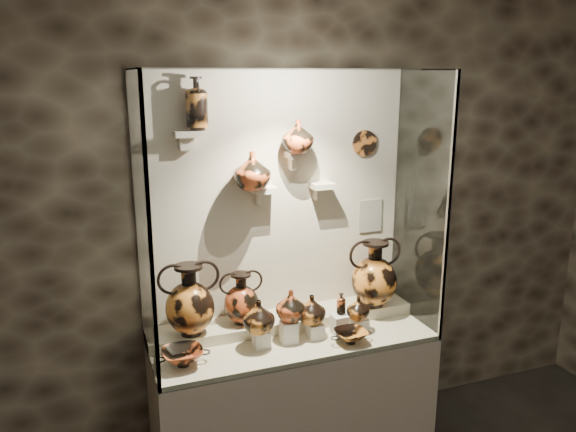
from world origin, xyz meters
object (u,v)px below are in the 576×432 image
object	(u,v)px
kylix_right	(351,335)
ovoid_vase_a	(252,171)
jug_b	(291,306)
ovoid_vase_b	(298,136)
amphora_right	(374,274)
jug_e	(358,308)
lekythos_tall	(197,100)
lekythos_small	(341,302)
amphora_left	(190,300)
jug_a	(259,316)
kylix_left	(183,356)
amphora_mid	(241,298)
jug_c	(311,309)

from	to	relation	value
kylix_right	ovoid_vase_a	xyz separation A→B (m)	(-0.48, 0.37, 0.95)
jug_b	ovoid_vase_b	bearing A→B (deg)	60.57
amphora_right	jug_e	world-z (taller)	amphora_right
amphora_right	jug_e	distance (m)	0.31
lekythos_tall	lekythos_small	bearing A→B (deg)	-30.47
ovoid_vase_b	amphora_left	bearing A→B (deg)	174.11
jug_a	lekythos_small	distance (m)	0.53
lekythos_small	kylix_right	bearing A→B (deg)	-105.85
amphora_left	kylix_right	world-z (taller)	amphora_left
kylix_right	kylix_left	bearing A→B (deg)	158.52
lekythos_small	ovoid_vase_a	size ratio (longest dim) A/B	0.68
amphora_mid	ovoid_vase_a	bearing A→B (deg)	15.31
jug_b	kylix_right	distance (m)	0.40
amphora_mid	jug_e	bearing A→B (deg)	-16.88
ovoid_vase_a	lekythos_tall	bearing A→B (deg)	153.47
jug_e	kylix_right	size ratio (longest dim) A/B	0.61
jug_b	lekythos_small	xyz separation A→B (m)	(0.33, 0.00, -0.03)
jug_c	ovoid_vase_b	distance (m)	1.03
lekythos_tall	ovoid_vase_b	size ratio (longest dim) A/B	1.69
amphora_mid	ovoid_vase_b	world-z (taller)	ovoid_vase_b
amphora_mid	jug_b	xyz separation A→B (m)	(0.24, -0.20, -0.01)
lekythos_small	ovoid_vase_a	xyz separation A→B (m)	(-0.48, 0.22, 0.80)
amphora_mid	jug_c	bearing A→B (deg)	-25.79
jug_e	jug_b	bearing A→B (deg)	-175.93
jug_b	ovoid_vase_a	xyz separation A→B (m)	(-0.16, 0.22, 0.78)
kylix_left	lekythos_tall	bearing A→B (deg)	70.49
jug_e	kylix_left	xyz separation A→B (m)	(-1.08, -0.04, -0.10)
amphora_mid	jug_c	distance (m)	0.43
amphora_right	lekythos_small	xyz separation A→B (m)	(-0.31, -0.15, -0.10)
amphora_mid	amphora_right	size ratio (longest dim) A/B	0.73
amphora_left	jug_e	size ratio (longest dim) A/B	2.89
jug_c	ovoid_vase_b	xyz separation A→B (m)	(-0.00, 0.23, 1.01)
jug_c	ovoid_vase_b	size ratio (longest dim) A/B	0.91
kylix_left	lekythos_small	bearing A→B (deg)	15.58
kylix_right	lekythos_tall	size ratio (longest dim) A/B	0.73
amphora_mid	lekythos_small	size ratio (longest dim) A/B	2.13
jug_a	lekythos_small	size ratio (longest dim) A/B	1.29
jug_c	jug_b	bearing A→B (deg)	176.07
amphora_left	jug_a	distance (m)	0.41
amphora_right	kylix_left	size ratio (longest dim) A/B	1.54
jug_c	amphora_right	bearing A→B (deg)	12.52
amphora_left	lekythos_small	xyz separation A→B (m)	(0.89, -0.15, -0.09)
kylix_left	ovoid_vase_a	size ratio (longest dim) A/B	1.28
lekythos_small	jug_a	bearing A→B (deg)	169.00
kylix_left	ovoid_vase_a	world-z (taller)	ovoid_vase_a
amphora_right	jug_b	distance (m)	0.66
amphora_left	lekythos_small	bearing A→B (deg)	-11.11
jug_b	kylix_right	bearing A→B (deg)	-25.11
kylix_left	kylix_right	distance (m)	0.98
amphora_right	jug_c	distance (m)	0.54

